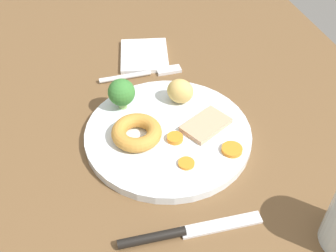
{
  "coord_description": "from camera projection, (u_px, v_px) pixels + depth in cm",
  "views": [
    {
      "loc": [
        40.12,
        -9.57,
        48.31
      ],
      "look_at": [
        -3.44,
        2.15,
        6.0
      ],
      "focal_mm": 43.75,
      "sensor_mm": 36.0,
      "label": 1
    }
  ],
  "objects": [
    {
      "name": "dining_table",
      "position": [
        160.0,
        164.0,
        0.62
      ],
      "size": [
        120.0,
        84.0,
        3.6
      ],
      "primitive_type": "cube",
      "color": "brown",
      "rests_on": "ground"
    },
    {
      "name": "dinner_plate",
      "position": [
        168.0,
        134.0,
        0.63
      ],
      "size": [
        25.54,
        25.54,
        1.4
      ],
      "primitive_type": "cylinder",
      "color": "white",
      "rests_on": "dining_table"
    },
    {
      "name": "meat_slice_main",
      "position": [
        206.0,
        125.0,
        0.63
      ],
      "size": [
        7.61,
        8.66,
        0.8
      ],
      "primitive_type": "cube",
      "rotation": [
        0.0,
        0.0,
        2.08
      ],
      "color": "tan",
      "rests_on": "dinner_plate"
    },
    {
      "name": "yorkshire_pudding",
      "position": [
        137.0,
        132.0,
        0.61
      ],
      "size": [
        7.56,
        7.56,
        2.2
      ],
      "primitive_type": "torus",
      "color": "#C68938",
      "rests_on": "dinner_plate"
    },
    {
      "name": "roast_potato_left",
      "position": [
        180.0,
        91.0,
        0.66
      ],
      "size": [
        5.51,
        5.68,
        4.1
      ],
      "primitive_type": "ellipsoid",
      "rotation": [
        0.0,
        0.0,
        0.95
      ],
      "color": "#D8B260",
      "rests_on": "dinner_plate"
    },
    {
      "name": "carrot_coin_front",
      "position": [
        232.0,
        149.0,
        0.59
      ],
      "size": [
        3.05,
        3.05,
        0.59
      ],
      "primitive_type": "cylinder",
      "color": "orange",
      "rests_on": "dinner_plate"
    },
    {
      "name": "carrot_coin_back",
      "position": [
        175.0,
        138.0,
        0.61
      ],
      "size": [
        2.43,
        2.43,
        0.7
      ],
      "primitive_type": "cylinder",
      "color": "orange",
      "rests_on": "dinner_plate"
    },
    {
      "name": "carrot_coin_side",
      "position": [
        186.0,
        163.0,
        0.57
      ],
      "size": [
        2.34,
        2.34,
        0.41
      ],
      "primitive_type": "cylinder",
      "color": "orange",
      "rests_on": "dinner_plate"
    },
    {
      "name": "broccoli_floret",
      "position": [
        122.0,
        93.0,
        0.65
      ],
      "size": [
        4.36,
        4.36,
        5.21
      ],
      "color": "#8CB766",
      "rests_on": "dinner_plate"
    },
    {
      "name": "fork",
      "position": [
        143.0,
        74.0,
        0.75
      ],
      "size": [
        2.06,
        15.27,
        0.9
      ],
      "rotation": [
        0.0,
        0.0,
        1.59
      ],
      "color": "silver",
      "rests_on": "dining_table"
    },
    {
      "name": "knife",
      "position": [
        178.0,
        233.0,
        0.51
      ],
      "size": [
        2.01,
        18.54,
        1.2
      ],
      "rotation": [
        0.0,
        0.0,
        1.54
      ],
      "color": "black",
      "rests_on": "dining_table"
    },
    {
      "name": "folded_napkin",
      "position": [
        144.0,
        55.0,
        0.79
      ],
      "size": [
        12.5,
        10.92,
        0.8
      ],
      "primitive_type": "cube",
      "rotation": [
        0.0,
        0.0,
        -0.19
      ],
      "color": "white",
      "rests_on": "dining_table"
    }
  ]
}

